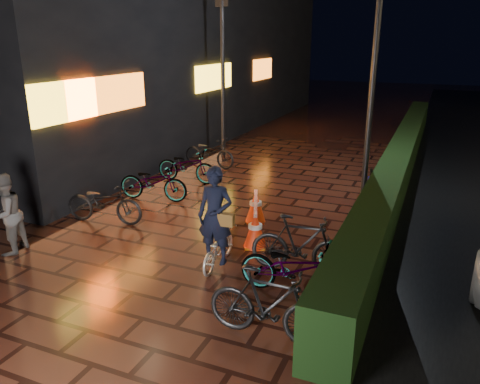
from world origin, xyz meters
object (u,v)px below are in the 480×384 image
at_px(bystander_person, 6,214).
at_px(traffic_barrier, 255,217).
at_px(cart_assembly, 377,186).
at_px(cyclist, 217,231).

bearing_deg(bystander_person, traffic_barrier, 115.11).
relative_size(traffic_barrier, cart_assembly, 1.63).
distance_m(bystander_person, traffic_barrier, 4.85).
bearing_deg(cyclist, traffic_barrier, 87.28).
distance_m(bystander_person, cyclist, 4.04).
bearing_deg(traffic_barrier, bystander_person, -145.64).
bearing_deg(cyclist, bystander_person, -165.23).
bearing_deg(bystander_person, cyclist, 95.53).
height_order(bystander_person, cyclist, cyclist).
height_order(traffic_barrier, cart_assembly, cart_assembly).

